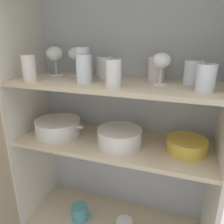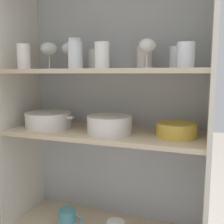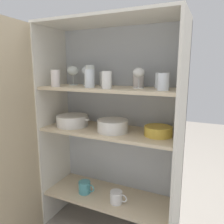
# 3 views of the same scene
# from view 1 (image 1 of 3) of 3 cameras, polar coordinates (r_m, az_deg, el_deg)

# --- Properties ---
(cupboard_back_panel) EXTENTS (0.97, 0.02, 1.48)m
(cupboard_back_panel) POSITION_cam_1_polar(r_m,az_deg,el_deg) (1.25, 2.93, -5.32)
(cupboard_back_panel) COLOR #B2B7BC
(cupboard_back_panel) RESTS_ON ground_plane
(cupboard_side_left) EXTENTS (0.02, 0.38, 1.48)m
(cupboard_side_left) POSITION_cam_1_polar(r_m,az_deg,el_deg) (1.31, -19.98, -5.30)
(cupboard_side_left) COLOR silver
(cupboard_side_left) RESTS_ON ground_plane
(cupboard_side_right) EXTENTS (0.02, 0.38, 1.48)m
(cupboard_side_right) POSITION_cam_1_polar(r_m,az_deg,el_deg) (1.06, 26.00, -12.13)
(cupboard_side_right) COLOR silver
(cupboard_side_right) RESTS_ON ground_plane
(shelf_board_lower) EXTENTS (0.93, 0.34, 0.02)m
(shelf_board_lower) POSITION_cam_1_polar(r_m,az_deg,el_deg) (1.39, 0.23, -26.85)
(shelf_board_lower) COLOR beige
(shelf_board_middle) EXTENTS (0.93, 0.34, 0.02)m
(shelf_board_middle) POSITION_cam_1_polar(r_m,az_deg,el_deg) (1.08, 0.26, -8.06)
(shelf_board_middle) COLOR beige
(shelf_board_upper) EXTENTS (0.93, 0.34, 0.02)m
(shelf_board_upper) POSITION_cam_1_polar(r_m,az_deg,el_deg) (0.98, 0.29, 7.36)
(shelf_board_upper) COLOR beige
(tumbler_glass_0) EXTENTS (0.06, 0.06, 0.11)m
(tumbler_glass_0) POSITION_cam_1_polar(r_m,az_deg,el_deg) (0.86, 0.39, 10.00)
(tumbler_glass_0) COLOR white
(tumbler_glass_0) RESTS_ON shelf_board_upper
(tumbler_glass_1) EXTENTS (0.07, 0.07, 0.12)m
(tumbler_glass_1) POSITION_cam_1_polar(r_m,az_deg,el_deg) (0.95, -7.32, 11.08)
(tumbler_glass_1) COLOR white
(tumbler_glass_1) RESTS_ON shelf_board_upper
(tumbler_glass_2) EXTENTS (0.06, 0.06, 0.15)m
(tumbler_glass_2) POSITION_cam_1_polar(r_m,az_deg,el_deg) (1.03, -7.55, 12.43)
(tumbler_glass_2) COLOR white
(tumbler_glass_2) RESTS_ON shelf_board_upper
(tumbler_glass_3) EXTENTS (0.06, 0.06, 0.12)m
(tumbler_glass_3) POSITION_cam_1_polar(r_m,az_deg,el_deg) (1.05, -20.83, 10.63)
(tumbler_glass_3) COLOR silver
(tumbler_glass_3) RESTS_ON shelf_board_upper
(tumbler_glass_4) EXTENTS (0.07, 0.07, 0.10)m
(tumbler_glass_4) POSITION_cam_1_polar(r_m,az_deg,el_deg) (0.86, 23.33, 8.15)
(tumbler_glass_4) COLOR white
(tumbler_glass_4) RESTS_ON shelf_board_upper
(tumbler_glass_5) EXTENTS (0.08, 0.08, 0.10)m
(tumbler_glass_5) POSITION_cam_1_polar(r_m,az_deg,el_deg) (0.99, 20.43, 9.76)
(tumbler_glass_5) COLOR white
(tumbler_glass_5) RESTS_ON shelf_board_upper
(tumbler_glass_6) EXTENTS (0.08, 0.08, 0.10)m
(tumbler_glass_6) POSITION_cam_1_polar(r_m,az_deg,el_deg) (1.08, -2.06, 11.61)
(tumbler_glass_6) COLOR white
(tumbler_glass_6) RESTS_ON shelf_board_upper
(tumbler_glass_7) EXTENTS (0.08, 0.08, 0.11)m
(tumbler_glass_7) POSITION_cam_1_polar(r_m,az_deg,el_deg) (1.03, 11.48, 11.10)
(tumbler_glass_7) COLOR silver
(tumbler_glass_7) RESTS_ON shelf_board_upper
(wine_glass_0) EXTENTS (0.08, 0.08, 0.13)m
(wine_glass_0) POSITION_cam_1_polar(r_m,az_deg,el_deg) (0.93, 12.76, 12.62)
(wine_glass_0) COLOR white
(wine_glass_0) RESTS_ON shelf_board_upper
(wine_glass_1) EXTENTS (0.09, 0.09, 0.14)m
(wine_glass_1) POSITION_cam_1_polar(r_m,az_deg,el_deg) (1.17, -14.67, 14.25)
(wine_glass_1) COLOR white
(wine_glass_1) RESTS_ON shelf_board_upper
(wine_glass_2) EXTENTS (0.08, 0.08, 0.14)m
(wine_glass_2) POSITION_cam_1_polar(r_m,az_deg,el_deg) (1.14, -9.27, 14.50)
(wine_glass_2) COLOR white
(wine_glass_2) RESTS_ON shelf_board_upper
(plate_stack_white) EXTENTS (0.21, 0.21, 0.08)m
(plate_stack_white) POSITION_cam_1_polar(r_m,az_deg,el_deg) (1.03, 1.98, -6.55)
(plate_stack_white) COLOR silver
(plate_stack_white) RESTS_ON shelf_board_middle
(mixing_bowl_large) EXTENTS (0.18, 0.18, 0.06)m
(mixing_bowl_large) POSITION_cam_1_polar(r_m,az_deg,el_deg) (1.03, 18.92, -8.04)
(mixing_bowl_large) COLOR gold
(mixing_bowl_large) RESTS_ON shelf_board_middle
(casserole_dish) EXTENTS (0.28, 0.23, 0.08)m
(casserole_dish) POSITION_cam_1_polar(r_m,az_deg,el_deg) (1.17, -13.85, -3.84)
(casserole_dish) COLOR silver
(casserole_dish) RESTS_ON shelf_board_middle
(coffee_mug_extra_1) EXTENTS (0.13, 0.09, 0.09)m
(coffee_mug_extra_1) POSITION_cam_1_polar(r_m,az_deg,el_deg) (1.37, -8.36, -24.52)
(coffee_mug_extra_1) COLOR teal
(coffee_mug_extra_1) RESTS_ON shelf_board_lower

